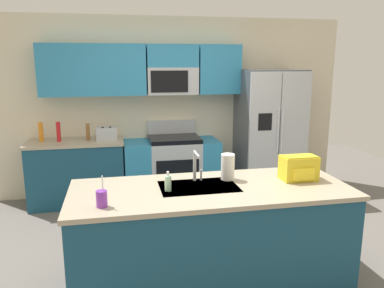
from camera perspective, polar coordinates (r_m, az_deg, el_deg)
name	(u,v)px	position (r m, az deg, el deg)	size (l,w,h in m)	color
ground_plane	(206,254)	(4.15, 2.04, -16.10)	(9.00, 9.00, 0.00)	#66605B
kitchen_wall_unit	(164,95)	(5.70, -4.21, 7.25)	(5.20, 0.43, 2.60)	beige
back_counter	(77,172)	(5.58, -16.74, -4.03)	(1.30, 0.63, 0.90)	navy
range_oven	(172,167)	(5.62, -3.02, -3.50)	(1.36, 0.61, 1.10)	#B7BABF
refrigerator	(269,132)	(5.83, 11.44, 1.72)	(0.90, 0.76, 1.85)	#4C4F54
island_counter	(211,235)	(3.51, 2.78, -13.41)	(2.42, 0.96, 0.90)	navy
toaster	(107,134)	(5.39, -12.61, 1.51)	(0.28, 0.16, 0.18)	#B7BABF
pepper_mill	(88,132)	(5.44, -15.27, 1.76)	(0.05, 0.05, 0.23)	brown
bottle_orange	(41,132)	(5.56, -21.62, 1.68)	(0.06, 0.06, 0.26)	orange
bottle_red	(59,132)	(5.48, -19.30, 1.74)	(0.06, 0.06, 0.27)	red
sink_faucet	(196,164)	(3.44, 0.59, -2.94)	(0.09, 0.21, 0.28)	#B7BABF
drink_cup_purple	(102,199)	(2.97, -13.32, -7.94)	(0.08, 0.08, 0.25)	purple
soap_dispenser	(168,183)	(3.23, -3.60, -5.84)	(0.06, 0.06, 0.17)	#A5D8B2
paper_towel_roll	(228,167)	(3.53, 5.36, -3.41)	(0.12, 0.12, 0.24)	white
backpack	(299,167)	(3.64, 15.67, -3.39)	(0.32, 0.22, 0.23)	yellow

